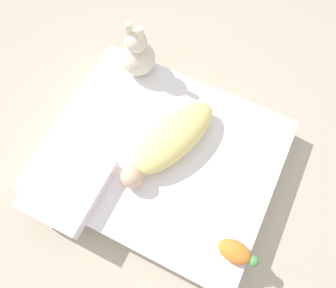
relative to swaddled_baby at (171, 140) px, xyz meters
name	(u,v)px	position (x,y,z in m)	size (l,w,h in m)	color
ground_plane	(162,162)	(-0.02, -0.06, -0.21)	(12.00, 12.00, 0.00)	#B2A893
bed_mattress	(162,158)	(-0.02, -0.06, -0.14)	(1.13, 0.94, 0.14)	white
swaddled_baby	(171,140)	(0.00, 0.00, 0.00)	(0.36, 0.59, 0.14)	#EFDB7F
pillow	(68,185)	(-0.34, -0.41, -0.03)	(0.32, 0.39, 0.08)	white
bunny_plush	(138,55)	(-0.36, 0.34, 0.05)	(0.19, 0.19, 0.33)	beige
turtle_plush	(237,252)	(0.48, -0.34, -0.04)	(0.19, 0.10, 0.07)	orange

